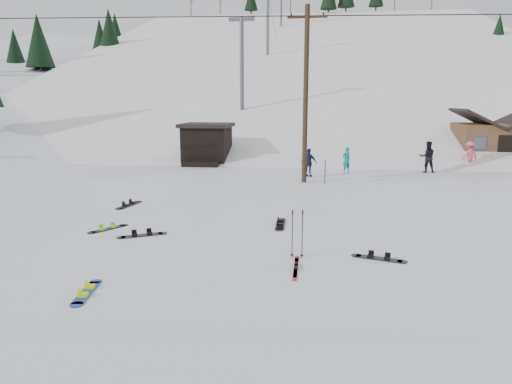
# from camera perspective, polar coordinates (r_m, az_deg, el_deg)

# --- Properties ---
(ground) EXTENTS (200.00, 200.00, 0.00)m
(ground) POSITION_cam_1_polar(r_m,az_deg,el_deg) (11.37, -6.70, -10.91)
(ground) COLOR white
(ground) RESTS_ON ground
(ski_slope) EXTENTS (60.00, 85.24, 65.97)m
(ski_slope) POSITION_cam_1_polar(r_m,az_deg,el_deg) (67.23, 5.22, -2.71)
(ski_slope) COLOR white
(ski_slope) RESTS_ON ground
(ridge_left) EXTENTS (47.54, 95.03, 58.38)m
(ridge_left) POSITION_cam_1_polar(r_m,az_deg,el_deg) (71.52, -25.26, -2.09)
(ridge_left) COLOR white
(ridge_left) RESTS_ON ground
(treeline_left) EXTENTS (20.00, 64.00, 10.00)m
(treeline_left) POSITION_cam_1_polar(r_m,az_deg,el_deg) (62.31, -28.53, 6.04)
(treeline_left) COLOR black
(treeline_left) RESTS_ON ground
(treeline_crest) EXTENTS (50.00, 6.00, 10.00)m
(treeline_crest) POSITION_cam_1_polar(r_m,az_deg,el_deg) (96.31, 6.21, 8.74)
(treeline_crest) COLOR black
(treeline_crest) RESTS_ON ski_slope
(utility_pole) EXTENTS (2.00, 0.26, 9.00)m
(utility_pole) POSITION_cam_1_polar(r_m,az_deg,el_deg) (24.19, 6.24, 12.21)
(utility_pole) COLOR #3A2819
(utility_pole) RESTS_ON ground
(trail_sign) EXTENTS (0.50, 0.09, 1.85)m
(trail_sign) POSITION_cam_1_polar(r_m,az_deg,el_deg) (23.95, 8.67, 3.99)
(trail_sign) COLOR #595B60
(trail_sign) RESTS_ON ground
(lift_hut) EXTENTS (3.40, 4.10, 2.75)m
(lift_hut) POSITION_cam_1_polar(r_m,az_deg,el_deg) (32.19, -6.16, 6.07)
(lift_hut) COLOR black
(lift_hut) RESTS_ON ground
(lift_tower_near) EXTENTS (2.20, 0.36, 8.00)m
(lift_tower_near) POSITION_cam_1_polar(r_m,az_deg,el_deg) (40.88, -1.78, 16.36)
(lift_tower_near) COLOR #595B60
(lift_tower_near) RESTS_ON ski_slope
(lift_tower_mid) EXTENTS (2.20, 0.36, 8.00)m
(lift_tower_mid) POSITION_cam_1_polar(r_m,az_deg,el_deg) (61.38, 1.47, 20.79)
(lift_tower_mid) COLOR #595B60
(lift_tower_mid) RESTS_ON ski_slope
(cabin) EXTENTS (5.39, 4.40, 3.77)m
(cabin) POSITION_cam_1_polar(r_m,az_deg,el_deg) (36.43, 27.60, 5.65)
(cabin) COLOR brown
(cabin) RESTS_ON ground
(hero_snowboard) EXTENTS (0.48, 1.52, 0.11)m
(hero_snowboard) POSITION_cam_1_polar(r_m,az_deg,el_deg) (11.27, -20.42, -11.63)
(hero_snowboard) COLOR #18439D
(hero_snowboard) RESTS_ON ground
(hero_skis) EXTENTS (0.12, 1.78, 0.09)m
(hero_skis) POSITION_cam_1_polar(r_m,az_deg,el_deg) (12.10, 5.00, -9.33)
(hero_skis) COLOR #B1121D
(hero_skis) RESTS_ON ground
(ski_poles) EXTENTS (0.37, 0.10, 1.36)m
(ski_poles) POSITION_cam_1_polar(r_m,az_deg,el_deg) (12.68, 5.18, -5.16)
(ski_poles) COLOR black
(ski_poles) RESTS_ON ground
(board_scatter_a) EXTENTS (1.44, 0.93, 0.11)m
(board_scatter_a) POSITION_cam_1_polar(r_m,az_deg,el_deg) (15.25, -14.06, -5.22)
(board_scatter_a) COLOR black
(board_scatter_a) RESTS_ON ground
(board_scatter_b) EXTENTS (0.58, 1.67, 0.12)m
(board_scatter_b) POSITION_cam_1_polar(r_m,az_deg,el_deg) (19.72, -15.60, -1.55)
(board_scatter_b) COLOR black
(board_scatter_b) RESTS_ON ground
(board_scatter_c) EXTENTS (0.96, 1.31, 0.11)m
(board_scatter_c) POSITION_cam_1_polar(r_m,az_deg,el_deg) (16.33, -18.00, -4.35)
(board_scatter_c) COLOR black
(board_scatter_c) RESTS_ON ground
(board_scatter_d) EXTENTS (1.48, 0.63, 0.11)m
(board_scatter_d) POSITION_cam_1_polar(r_m,az_deg,el_deg) (13.14, 15.10, -7.98)
(board_scatter_d) COLOR black
(board_scatter_d) RESTS_ON ground
(board_scatter_f) EXTENTS (0.36, 1.69, 0.12)m
(board_scatter_f) POSITION_cam_1_polar(r_m,az_deg,el_deg) (16.11, 3.07, -4.00)
(board_scatter_f) COLOR black
(board_scatter_f) RESTS_ON ground
(skier_teal) EXTENTS (0.68, 0.64, 1.57)m
(skier_teal) POSITION_cam_1_polar(r_m,az_deg,el_deg) (27.97, 11.22, 3.94)
(skier_teal) COLOR #0D8982
(skier_teal) RESTS_ON ground
(skier_dark) EXTENTS (0.94, 0.74, 1.89)m
(skier_dark) POSITION_cam_1_polar(r_m,az_deg,el_deg) (29.63, 20.64, 4.14)
(skier_dark) COLOR black
(skier_dark) RESTS_ON ground
(skier_pink) EXTENTS (1.30, 1.07, 1.75)m
(skier_pink) POSITION_cam_1_polar(r_m,az_deg,el_deg) (32.27, 25.13, 4.20)
(skier_pink) COLOR #F6566C
(skier_pink) RESTS_ON ground
(skier_navy) EXTENTS (1.03, 0.72, 1.63)m
(skier_navy) POSITION_cam_1_polar(r_m,az_deg,el_deg) (26.26, 6.63, 3.67)
(skier_navy) COLOR #162037
(skier_navy) RESTS_ON ground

